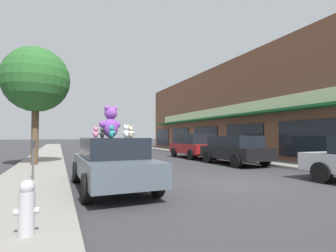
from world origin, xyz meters
TOP-DOWN VIEW (x-y plane):
  - ground_plane at (0.00, 0.00)m, footprint 260.00×260.00m
  - sidewalk_near at (-5.94, 0.00)m, footprint 2.26×90.00m
  - storefront_row at (14.02, 7.99)m, footprint 14.96×36.84m
  - plush_art_car at (-3.68, 0.65)m, footprint 2.00×4.75m
  - teddy_bear_giant at (-3.70, 0.77)m, footprint 0.73×0.52m
  - teddy_bear_white at (-3.44, -0.13)m, footprint 0.25×0.24m
  - teddy_bear_teal at (-3.81, -0.04)m, footprint 0.20×0.25m
  - teddy_bear_pink at (-4.01, 1.76)m, footprint 0.25×0.22m
  - teddy_bear_orange at (-3.12, 1.04)m, footprint 0.28×0.17m
  - teddy_bear_cream at (-3.22, 0.18)m, footprint 0.19×0.25m
  - teddy_bear_black at (-3.96, 0.67)m, footprint 0.21×0.16m
  - parked_car_far_center at (3.67, 4.58)m, footprint 1.99×4.22m
  - parked_car_far_right at (3.67, 9.23)m, footprint 2.03×4.28m
  - street_tree at (-6.23, 7.59)m, footprint 3.27×3.27m
  - fire_hydrant at (-5.54, -2.85)m, footprint 0.33×0.22m
  - parking_meter at (-5.89, 2.47)m, footprint 0.14×0.10m

SIDE VIEW (x-z plane):
  - ground_plane at x=0.00m, z-range 0.00..0.00m
  - sidewalk_near at x=-5.94m, z-range 0.00..0.12m
  - fire_hydrant at x=-5.54m, z-range 0.12..0.91m
  - plush_art_car at x=-3.68m, z-range 0.05..1.54m
  - parked_car_far_center at x=3.67m, z-range 0.07..1.64m
  - parked_car_far_right at x=3.67m, z-range 0.06..1.76m
  - parking_meter at x=-5.89m, z-range 0.30..1.57m
  - teddy_bear_black at x=-3.96m, z-range 1.49..1.77m
  - teddy_bear_cream at x=-3.22m, z-range 1.49..1.82m
  - teddy_bear_teal at x=-3.81m, z-range 1.49..1.83m
  - teddy_bear_pink at x=-4.01m, z-range 1.48..1.84m
  - teddy_bear_white at x=-3.44m, z-range 1.48..1.85m
  - teddy_bear_orange at x=-3.12m, z-range 1.48..1.86m
  - teddy_bear_giant at x=-3.70m, z-range 1.47..2.43m
  - storefront_row at x=14.02m, z-range 0.00..7.46m
  - street_tree at x=-6.23m, z-range 1.42..7.35m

